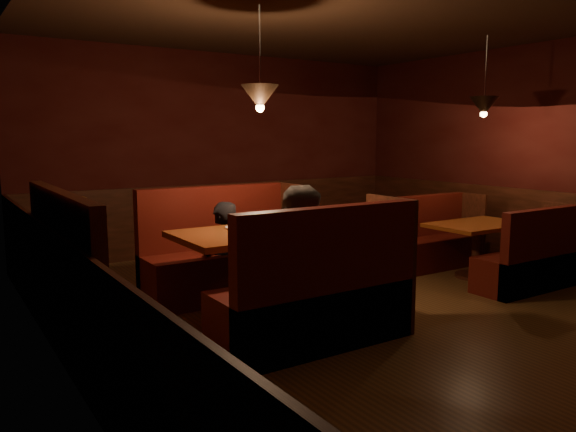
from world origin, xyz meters
TOP-DOWN VIEW (x-y plane):
  - room at (-0.28, 0.04)m, footprint 6.02×7.02m
  - main_table at (-1.16, 0.38)m, footprint 1.57×0.95m
  - main_bench_far at (-1.15, 1.27)m, footprint 1.72×0.62m
  - main_bench_near at (-1.15, -0.51)m, footprint 1.72×0.62m
  - second_table at (1.78, 0.28)m, footprint 1.18×0.76m
  - second_bench_far at (1.81, 0.99)m, footprint 1.31×0.49m
  - second_bench_near at (1.81, -0.42)m, footprint 1.31×0.49m
  - diner_a at (-1.24, 1.06)m, footprint 0.59×0.47m
  - diner_b at (-1.11, -0.23)m, footprint 0.94×0.81m

SIDE VIEW (x-z plane):
  - second_bench_far at x=1.81m, z-range -0.17..0.76m
  - second_bench_near at x=1.81m, z-range -0.17..0.76m
  - main_bench_far at x=-1.15m, z-range -0.21..0.96m
  - main_bench_near at x=-1.15m, z-range -0.21..0.96m
  - second_table at x=1.78m, z-range 0.16..0.83m
  - main_table at x=-1.16m, z-range 0.10..1.19m
  - diner_a at x=-1.24m, z-range 0.00..1.39m
  - diner_b at x=-1.11m, z-range 0.00..1.65m
  - room at x=-0.28m, z-range -0.41..2.51m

